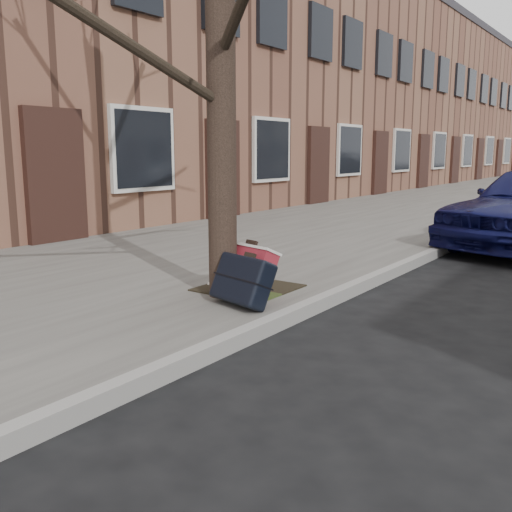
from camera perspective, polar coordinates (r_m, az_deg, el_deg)
The scene contains 6 objects.
ground at distance 3.78m, azimuth 13.48°, elevation -12.63°, with size 120.00×120.00×0.00m, color black.
near_sidewalk at distance 18.97m, azimuth 20.22°, elevation 5.53°, with size 5.00×70.00×0.12m, color slate.
house_near at distance 22.20m, azimuth 6.15°, elevation 15.62°, with size 6.80×40.00×7.00m, color brown.
dirt_patch at distance 5.68m, azimuth -0.77°, elevation -3.19°, with size 0.85×0.85×0.01m, color black.
suitcase_red at distance 5.34m, azimuth -1.23°, elevation -1.42°, with size 0.64×0.18×0.46m, color maroon.
suitcase_navy at distance 5.00m, azimuth -1.35°, elevation -2.40°, with size 0.60×0.19×0.43m, color black.
Camera 1 is at (1.26, -3.26, 1.46)m, focal length 40.00 mm.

